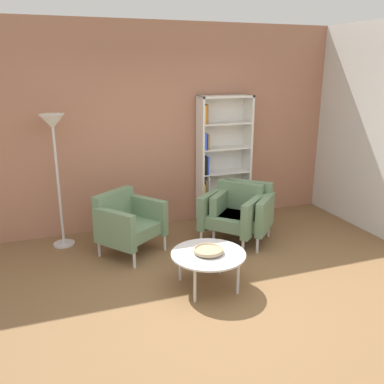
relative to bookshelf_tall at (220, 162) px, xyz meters
The scene contains 9 objects.
ground_plane 2.62m from the bookshelf_tall, 113.26° to the right, with size 8.32×8.32×0.00m, color brown.
brick_back_panel 1.12m from the bookshelf_tall, 168.12° to the left, with size 6.40×0.12×2.90m, color #A87056.
bookshelf_tall is the anchor object (origin of this frame).
coffee_table_low 2.17m from the bookshelf_tall, 116.56° to the right, with size 0.80×0.80×0.40m.
decorative_bowl 2.15m from the bookshelf_tall, 116.56° to the right, with size 0.32×0.32×0.05m.
armchair_by_bookshelf 0.98m from the bookshelf_tall, 100.55° to the right, with size 0.94×0.95×0.78m.
armchair_corner_red 1.79m from the bookshelf_tall, 155.79° to the right, with size 0.95×0.94×0.78m.
armchair_spare_guest 0.97m from the bookshelf_tall, 89.45° to the right, with size 0.95×0.95×0.78m.
floor_lamp_torchiere 2.41m from the bookshelf_tall, behind, with size 0.32×0.32×1.74m.
Camera 1 is at (-1.49, -3.34, 2.30)m, focal length 38.71 mm.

